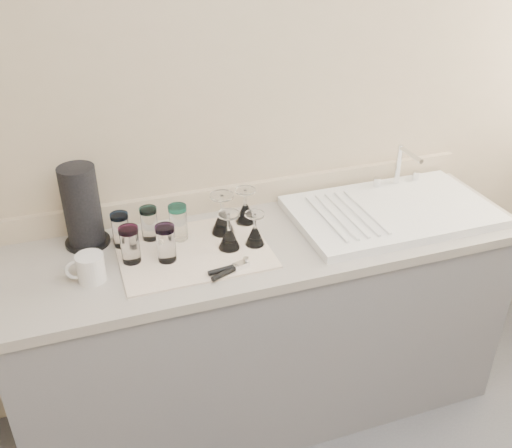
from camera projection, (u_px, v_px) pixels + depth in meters
name	position (u px, v px, depth m)	size (l,w,h in m)	color
counter_unit	(266.00, 327.00, 2.44)	(2.06, 0.62, 0.90)	slate
sink_unit	(391.00, 211.00, 2.36)	(0.82, 0.50, 0.22)	white
dish_towel	(194.00, 251.00, 2.12)	(0.55, 0.42, 0.01)	white
tumbler_teal	(121.00, 229.00, 2.12)	(0.07, 0.07, 0.13)	white
tumbler_cyan	(149.00, 223.00, 2.16)	(0.07, 0.07, 0.13)	white
tumbler_purple	(178.00, 222.00, 2.16)	(0.07, 0.07, 0.14)	white
tumbler_magenta	(130.00, 244.00, 2.02)	(0.07, 0.07, 0.14)	white
tumbler_blue	(166.00, 243.00, 2.03)	(0.07, 0.07, 0.14)	white
goblet_back_left	(223.00, 220.00, 2.21)	(0.09, 0.09, 0.16)	white
goblet_back_right	(245.00, 211.00, 2.28)	(0.08, 0.08, 0.14)	white
goblet_front_left	(229.00, 236.00, 2.11)	(0.08, 0.08, 0.15)	white
goblet_front_right	(255.00, 234.00, 2.14)	(0.07, 0.07, 0.13)	white
can_opener	(230.00, 269.00, 2.00)	(0.16, 0.08, 0.02)	silver
white_mug	(90.00, 268.00, 1.95)	(0.14, 0.10, 0.10)	silver
paper_towel_roll	(82.00, 207.00, 2.10)	(0.17, 0.17, 0.32)	black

